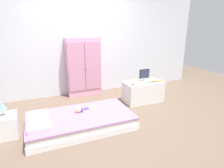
{
  "coord_description": "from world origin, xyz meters",
  "views": [
    {
      "loc": [
        -1.11,
        -2.94,
        1.64
      ],
      "look_at": [
        0.29,
        0.39,
        0.52
      ],
      "focal_mm": 30.15,
      "sensor_mm": 36.0,
      "label": 1
    }
  ],
  "objects_px": {
    "book_green": "(149,82)",
    "rocking_horse_toy": "(133,83)",
    "wardrobe": "(84,67)",
    "tv_monitor": "(144,74)",
    "book_red": "(154,82)",
    "book_yellow": "(159,81)",
    "nightstand": "(6,126)",
    "table_lamp": "(2,106)",
    "tv_stand": "(143,92)",
    "bed": "(81,121)",
    "doll": "(82,109)"
  },
  "relations": [
    {
      "from": "book_red",
      "to": "nightstand",
      "type": "bearing_deg",
      "value": -173.92
    },
    {
      "from": "doll",
      "to": "table_lamp",
      "type": "distance_m",
      "value": 1.22
    },
    {
      "from": "wardrobe",
      "to": "tv_monitor",
      "type": "xyz_separation_m",
      "value": [
        1.15,
        -0.88,
        -0.09
      ]
    },
    {
      "from": "book_green",
      "to": "rocking_horse_toy",
      "type": "bearing_deg",
      "value": -174.46
    },
    {
      "from": "tv_stand",
      "to": "tv_monitor",
      "type": "bearing_deg",
      "value": 52.53
    },
    {
      "from": "table_lamp",
      "to": "tv_monitor",
      "type": "height_order",
      "value": "tv_monitor"
    },
    {
      "from": "tv_stand",
      "to": "book_green",
      "type": "bearing_deg",
      "value": -57.3
    },
    {
      "from": "nightstand",
      "to": "table_lamp",
      "type": "relative_size",
      "value": 1.6
    },
    {
      "from": "bed",
      "to": "tv_stand",
      "type": "bearing_deg",
      "value": 20.1
    },
    {
      "from": "book_yellow",
      "to": "table_lamp",
      "type": "bearing_deg",
      "value": -174.2
    },
    {
      "from": "bed",
      "to": "table_lamp",
      "type": "height_order",
      "value": "table_lamp"
    },
    {
      "from": "book_green",
      "to": "bed",
      "type": "bearing_deg",
      "value": -163.81
    },
    {
      "from": "tv_monitor",
      "to": "book_red",
      "type": "bearing_deg",
      "value": -50.04
    },
    {
      "from": "book_yellow",
      "to": "rocking_horse_toy",
      "type": "bearing_deg",
      "value": -176.74
    },
    {
      "from": "nightstand",
      "to": "book_yellow",
      "type": "xyz_separation_m",
      "value": [
        3.04,
        0.31,
        0.29
      ]
    },
    {
      "from": "tv_monitor",
      "to": "bed",
      "type": "bearing_deg",
      "value": -158.23
    },
    {
      "from": "bed",
      "to": "nightstand",
      "type": "bearing_deg",
      "value": 171.76
    },
    {
      "from": "book_green",
      "to": "book_yellow",
      "type": "relative_size",
      "value": 0.81
    },
    {
      "from": "tv_stand",
      "to": "book_yellow",
      "type": "distance_m",
      "value": 0.43
    },
    {
      "from": "nightstand",
      "to": "book_green",
      "type": "height_order",
      "value": "book_green"
    },
    {
      "from": "bed",
      "to": "tv_stand",
      "type": "distance_m",
      "value": 1.67
    },
    {
      "from": "doll",
      "to": "bed",
      "type": "bearing_deg",
      "value": -115.6
    },
    {
      "from": "tv_monitor",
      "to": "book_red",
      "type": "relative_size",
      "value": 2.05
    },
    {
      "from": "table_lamp",
      "to": "book_yellow",
      "type": "xyz_separation_m",
      "value": [
        3.04,
        0.31,
        -0.04
      ]
    },
    {
      "from": "tv_monitor",
      "to": "rocking_horse_toy",
      "type": "relative_size",
      "value": 2.09
    },
    {
      "from": "tv_stand",
      "to": "book_red",
      "type": "height_order",
      "value": "book_red"
    },
    {
      "from": "bed",
      "to": "book_yellow",
      "type": "height_order",
      "value": "book_yellow"
    },
    {
      "from": "wardrobe",
      "to": "tv_monitor",
      "type": "distance_m",
      "value": 1.45
    },
    {
      "from": "bed",
      "to": "doll",
      "type": "height_order",
      "value": "doll"
    },
    {
      "from": "nightstand",
      "to": "tv_stand",
      "type": "bearing_deg",
      "value": 8.62
    },
    {
      "from": "nightstand",
      "to": "book_yellow",
      "type": "height_order",
      "value": "book_yellow"
    },
    {
      "from": "table_lamp",
      "to": "book_yellow",
      "type": "relative_size",
      "value": 1.38
    },
    {
      "from": "nightstand",
      "to": "wardrobe",
      "type": "height_order",
      "value": "wardrobe"
    },
    {
      "from": "tv_monitor",
      "to": "book_yellow",
      "type": "relative_size",
      "value": 1.67
    },
    {
      "from": "doll",
      "to": "book_red",
      "type": "height_order",
      "value": "book_red"
    },
    {
      "from": "book_red",
      "to": "book_yellow",
      "type": "bearing_deg",
      "value": 0.0
    },
    {
      "from": "bed",
      "to": "tv_stand",
      "type": "relative_size",
      "value": 2.01
    },
    {
      "from": "nightstand",
      "to": "wardrobe",
      "type": "distance_m",
      "value": 2.16
    },
    {
      "from": "book_red",
      "to": "table_lamp",
      "type": "bearing_deg",
      "value": -173.92
    },
    {
      "from": "nightstand",
      "to": "rocking_horse_toy",
      "type": "distance_m",
      "value": 2.4
    },
    {
      "from": "doll",
      "to": "wardrobe",
      "type": "height_order",
      "value": "wardrobe"
    },
    {
      "from": "book_red",
      "to": "book_green",
      "type": "bearing_deg",
      "value": 180.0
    },
    {
      "from": "nightstand",
      "to": "book_green",
      "type": "xyz_separation_m",
      "value": [
        2.76,
        0.31,
        0.29
      ]
    },
    {
      "from": "wardrobe",
      "to": "book_green",
      "type": "xyz_separation_m",
      "value": [
        1.16,
        -1.05,
        -0.23
      ]
    },
    {
      "from": "book_red",
      "to": "book_yellow",
      "type": "height_order",
      "value": "book_yellow"
    },
    {
      "from": "tv_monitor",
      "to": "book_green",
      "type": "distance_m",
      "value": 0.23
    },
    {
      "from": "tv_stand",
      "to": "wardrobe",
      "type": "bearing_deg",
      "value": 139.1
    },
    {
      "from": "book_yellow",
      "to": "book_red",
      "type": "bearing_deg",
      "value": 180.0
    },
    {
      "from": "doll",
      "to": "nightstand",
      "type": "bearing_deg",
      "value": 178.09
    },
    {
      "from": "nightstand",
      "to": "table_lamp",
      "type": "height_order",
      "value": "table_lamp"
    }
  ]
}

